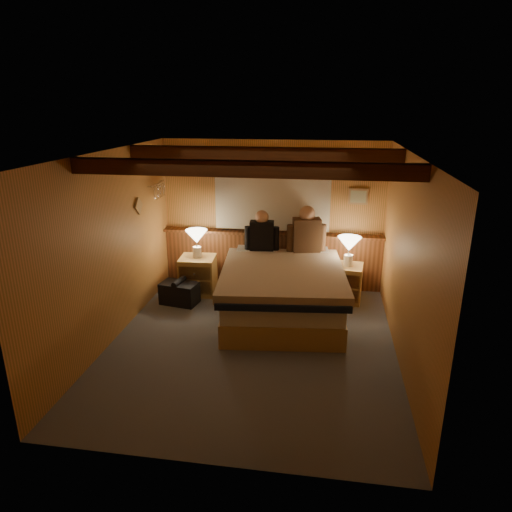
% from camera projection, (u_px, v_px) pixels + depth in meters
% --- Properties ---
extents(floor, '(4.20, 4.20, 0.00)m').
position_uv_depth(floor, '(252.00, 343.00, 5.86)').
color(floor, '#545A64').
rests_on(floor, ground).
extents(ceiling, '(4.20, 4.20, 0.00)m').
position_uv_depth(ceiling, '(251.00, 153.00, 5.10)').
color(ceiling, '#D08A4E').
rests_on(ceiling, wall_back).
extents(wall_back, '(3.60, 0.00, 3.60)m').
position_uv_depth(wall_back, '(272.00, 215.00, 7.45)').
color(wall_back, '#D4874C').
rests_on(wall_back, floor).
extents(wall_left, '(0.00, 4.20, 4.20)m').
position_uv_depth(wall_left, '(111.00, 248.00, 5.74)').
color(wall_left, '#D4874C').
rests_on(wall_left, floor).
extents(wall_right, '(0.00, 4.20, 4.20)m').
position_uv_depth(wall_right, '(407.00, 263.00, 5.22)').
color(wall_right, '#D4874C').
rests_on(wall_right, floor).
extents(wall_front, '(3.60, 0.00, 3.60)m').
position_uv_depth(wall_front, '(208.00, 340.00, 3.51)').
color(wall_front, '#D4874C').
rests_on(wall_front, floor).
extents(wainscot, '(3.60, 0.23, 0.94)m').
position_uv_depth(wainscot, '(272.00, 258.00, 7.61)').
color(wainscot, brown).
rests_on(wainscot, wall_back).
extents(curtain_window, '(2.18, 0.09, 1.11)m').
position_uv_depth(curtain_window, '(272.00, 196.00, 7.28)').
color(curtain_window, '#472511').
rests_on(curtain_window, wall_back).
extents(ceiling_beams, '(3.60, 1.65, 0.16)m').
position_uv_depth(ceiling_beams, '(253.00, 160.00, 5.27)').
color(ceiling_beams, '#472511').
rests_on(ceiling_beams, ceiling).
extents(coat_rail, '(0.05, 0.55, 0.24)m').
position_uv_depth(coat_rail, '(159.00, 189.00, 7.06)').
color(coat_rail, silver).
rests_on(coat_rail, wall_left).
extents(framed_print, '(0.30, 0.04, 0.25)m').
position_uv_depth(framed_print, '(358.00, 197.00, 7.12)').
color(framed_print, '#AA8555').
rests_on(framed_print, wall_back).
extents(bed, '(1.88, 2.33, 0.74)m').
position_uv_depth(bed, '(282.00, 290.00, 6.54)').
color(bed, tan).
rests_on(bed, floor).
extents(nightstand_left, '(0.58, 0.53, 0.61)m').
position_uv_depth(nightstand_left, '(198.00, 275.00, 7.35)').
color(nightstand_left, tan).
rests_on(nightstand_left, floor).
extents(nightstand_right, '(0.57, 0.53, 0.57)m').
position_uv_depth(nightstand_right, '(344.00, 283.00, 7.08)').
color(nightstand_right, tan).
rests_on(nightstand_right, floor).
extents(lamp_left, '(0.34, 0.34, 0.45)m').
position_uv_depth(lamp_left, '(197.00, 238.00, 7.17)').
color(lamp_left, white).
rests_on(lamp_left, nightstand_left).
extents(lamp_right, '(0.35, 0.35, 0.46)m').
position_uv_depth(lamp_right, '(349.00, 246.00, 6.87)').
color(lamp_right, white).
rests_on(lamp_right, nightstand_right).
extents(person_left, '(0.54, 0.24, 0.66)m').
position_uv_depth(person_left, '(262.00, 234.00, 7.12)').
color(person_left, black).
rests_on(person_left, bed).
extents(person_right, '(0.60, 0.32, 0.75)m').
position_uv_depth(person_right, '(307.00, 233.00, 7.04)').
color(person_right, '#4B301E').
rests_on(person_right, bed).
extents(duffel_bag, '(0.60, 0.42, 0.40)m').
position_uv_depth(duffel_bag, '(180.00, 293.00, 6.99)').
color(duffel_bag, black).
rests_on(duffel_bag, floor).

